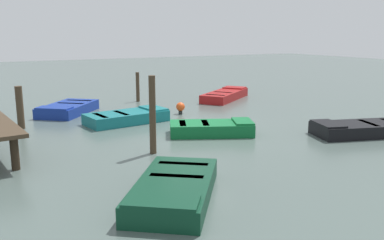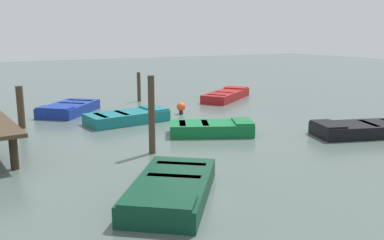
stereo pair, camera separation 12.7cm
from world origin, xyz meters
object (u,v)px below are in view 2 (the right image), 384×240
Objects in this scene: rowboat_green at (212,128)px; mooring_piling_far_right at (152,115)px; rowboat_red at (226,95)px; rowboat_dark_green at (172,189)px; rowboat_teal at (128,117)px; marker_buoy at (181,107)px; rowboat_black at (361,129)px; mooring_piling_far_left at (21,107)px; mooring_piling_near_left at (139,87)px; rowboat_blue at (69,108)px.

mooring_piling_far_right is (-1.08, 2.55, 0.86)m from rowboat_green.
rowboat_red is 1.68× the size of mooring_piling_far_right.
rowboat_teal is at bearing -155.77° from rowboat_dark_green.
marker_buoy reaches higher than rowboat_teal.
mooring_piling_far_left is at bearing -16.13° from rowboat_black.
mooring_piling_far_right reaches higher than rowboat_dark_green.
mooring_piling_near_left reaches higher than rowboat_green.
mooring_piling_near_left is at bearing -18.65° from mooring_piling_far_right.
mooring_piling_far_right is at bearing -170.62° from rowboat_red.
rowboat_dark_green is 8.40m from mooring_piling_far_left.
mooring_piling_far_right is at bearing -132.41° from rowboat_green.
mooring_piling_far_right is at bearing 6.19° from rowboat_black.
marker_buoy is at bearing 103.81° from rowboat_green.
rowboat_black and rowboat_dark_green have the same top height.
rowboat_green is 0.89× the size of rowboat_dark_green.
rowboat_black is 2.36× the size of mooring_piling_near_left.
rowboat_green is 0.94× the size of rowboat_teal.
rowboat_blue is at bearing 6.55° from mooring_piling_far_right.
mooring_piling_near_left is at bearing -58.05° from mooring_piling_far_left.
mooring_piling_near_left is (9.86, 3.88, 0.49)m from rowboat_black.
mooring_piling_near_left reaches higher than rowboat_black.
marker_buoy is (7.89, -4.16, 0.07)m from rowboat_dark_green.
rowboat_dark_green is 6.84× the size of marker_buoy.
rowboat_green is at bearing -162.41° from rowboat_red.
rowboat_green is 3.70m from marker_buoy.
rowboat_dark_green is 1.05× the size of rowboat_teal.
marker_buoy is (-2.26, -4.05, 0.07)m from rowboat_blue.
rowboat_blue is at bearing 111.16° from rowboat_teal.
rowboat_teal is at bearing -103.22° from mooring_piling_far_left.
rowboat_black is 1.01× the size of rowboat_dark_green.
rowboat_green is 6.78m from rowboat_blue.
mooring_piling_far_left is 5.74m from mooring_piling_far_right.
rowboat_blue is 2.89m from mooring_piling_far_left.
rowboat_black is 8.13m from rowboat_teal.
rowboat_blue is 1.00× the size of rowboat_teal.
mooring_piling_far_left reaches higher than mooring_piling_near_left.
rowboat_teal is (7.32, -1.66, 0.00)m from rowboat_dark_green.
marker_buoy is (-2.34, 3.71, 0.07)m from rowboat_red.
rowboat_black is 1.54× the size of mooring_piling_far_right.
rowboat_black is at bearing -100.93° from mooring_piling_far_right.
mooring_piling_far_right reaches higher than rowboat_teal.
rowboat_green is 1.36× the size of mooring_piling_far_right.
rowboat_red is 9.94m from mooring_piling_far_right.
rowboat_red is 7.57× the size of marker_buoy.
mooring_piling_far_left is (0.84, 3.58, 0.53)m from rowboat_teal.
rowboat_black is 6.97m from marker_buoy.
mooring_piling_far_left is at bearing 159.22° from rowboat_teal.
rowboat_black is 0.92× the size of rowboat_red.
rowboat_red and rowboat_teal have the same top height.
mooring_piling_far_right reaches higher than rowboat_blue.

